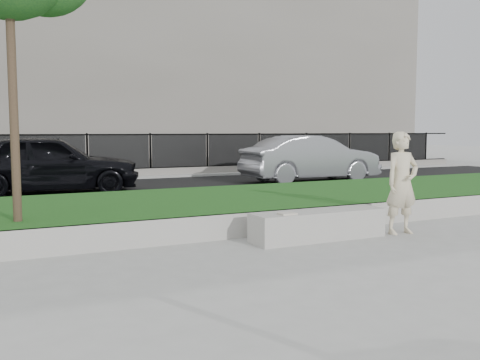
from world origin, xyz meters
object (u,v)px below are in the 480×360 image
book (287,214)px  car_silver (311,159)px  man (402,183)px  stone_bench (318,225)px  car_dark (49,164)px

book → car_silver: 9.71m
man → book: man is taller
man → stone_bench: bearing=174.8°
car_dark → car_silver: size_ratio=1.02×
car_dark → man: bearing=-142.2°
stone_bench → man: size_ratio=1.32×
book → car_dark: size_ratio=0.05×
car_dark → car_silver: 8.09m
man → car_silver: bearing=69.1°
car_silver → book: bearing=145.3°
man → car_silver: size_ratio=0.37×
stone_bench → book: book is taller
car_silver → stone_bench: bearing=148.1°
stone_bench → book: (-0.65, -0.13, 0.24)m
stone_bench → car_dark: car_dark is taller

